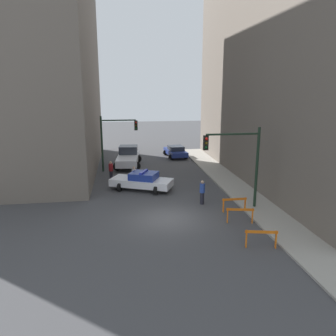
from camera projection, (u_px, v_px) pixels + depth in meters
The scene contains 15 objects.
ground_plane at pixel (168, 219), 19.79m from camera, with size 120.00×120.00×0.00m, color #424244.
sidewalk_right at pixel (265, 212), 20.65m from camera, with size 2.40×44.00×0.12m.
building_corner_left at pixel (10, 42), 28.80m from camera, with size 14.00×20.00×23.26m.
building_right at pixel (313, 74), 27.28m from camera, with size 12.00×28.00×17.64m.
traffic_light_near at pixel (240, 156), 20.55m from camera, with size 3.64×0.35×5.20m.
traffic_light_far at pixel (114, 135), 30.46m from camera, with size 3.44×0.35×5.20m.
police_car at pixel (142, 181), 25.25m from camera, with size 5.04×3.66×1.52m.
white_truck at pixel (128, 157), 33.16m from camera, with size 2.97×5.56×1.90m.
parked_car_near at pixel (176, 151), 37.39m from camera, with size 2.55×4.46×1.31m.
pedestrian_crossing at pixel (134, 176), 26.04m from camera, with size 0.51×0.51×1.66m.
pedestrian_corner at pixel (111, 170), 27.88m from camera, with size 0.44×0.44×1.66m.
pedestrian_sidewalk at pixel (202, 192), 22.09m from camera, with size 0.47×0.47×1.66m.
barrier_front at pixel (261, 236), 16.05m from camera, with size 1.58×0.46×0.90m.
barrier_mid at pixel (240, 213), 19.02m from camera, with size 1.58×0.44×0.90m.
barrier_back at pixel (234, 202), 20.78m from camera, with size 1.60×0.17×0.90m.
Camera 1 is at (-2.67, -18.31, 7.67)m, focal length 35.00 mm.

